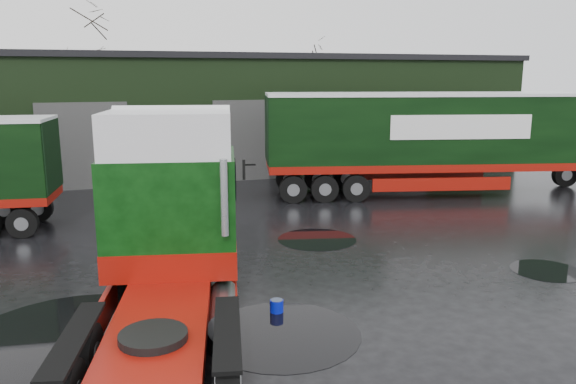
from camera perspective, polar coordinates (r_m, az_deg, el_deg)
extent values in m
plane|color=black|center=(15.07, 2.15, -8.45)|extent=(100.00, 100.00, 0.00)
cube|color=black|center=(34.06, -6.07, 8.02)|extent=(32.00, 12.00, 6.00)
cube|color=black|center=(34.00, -6.18, 13.33)|extent=(32.40, 12.40, 0.30)
cylinder|color=#0814BA|center=(12.82, -1.16, -11.51)|extent=(0.40, 0.40, 0.28)
cylinder|color=black|center=(11.88, -0.59, -14.21)|extent=(3.25, 3.25, 0.01)
cylinder|color=black|center=(18.23, 2.97, -4.81)|extent=(2.55, 2.55, 0.01)
cylinder|color=black|center=(12.49, -21.01, -13.69)|extent=(4.67, 4.67, 0.01)
cylinder|color=black|center=(16.92, 24.77, -7.25)|extent=(1.88, 1.88, 0.01)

